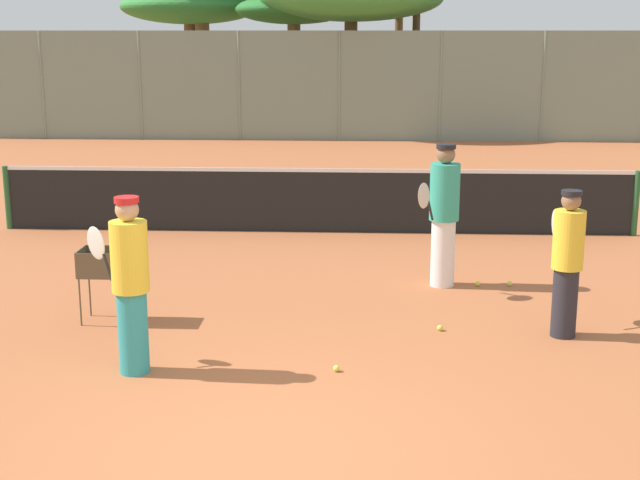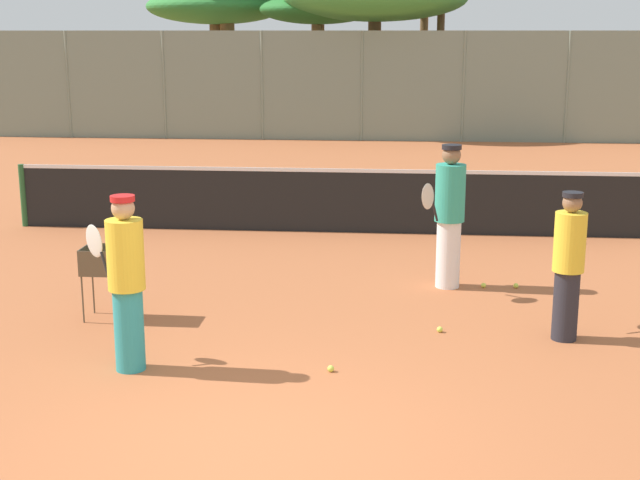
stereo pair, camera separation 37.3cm
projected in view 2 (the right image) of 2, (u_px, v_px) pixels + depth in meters
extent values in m
plane|color=#B26038|center=(247.00, 450.00, 7.13)|extent=(80.00, 80.00, 0.00)
cylinder|color=#26592D|center=(23.00, 195.00, 15.20)|extent=(0.10, 0.10, 1.07)
cube|color=black|center=(327.00, 202.00, 14.75)|extent=(10.44, 0.01, 1.01)
cube|color=white|center=(327.00, 170.00, 14.63)|extent=(10.44, 0.02, 0.06)
cylinder|color=gray|center=(68.00, 85.00, 27.69)|extent=(0.08, 0.08, 3.28)
cylinder|color=gray|center=(164.00, 85.00, 27.42)|extent=(0.08, 0.08, 3.28)
cylinder|color=gray|center=(262.00, 86.00, 27.16)|extent=(0.08, 0.08, 3.28)
cylinder|color=gray|center=(362.00, 86.00, 26.89)|extent=(0.08, 0.08, 3.28)
cylinder|color=gray|center=(464.00, 87.00, 26.63)|extent=(0.08, 0.08, 3.28)
cylinder|color=gray|center=(567.00, 87.00, 26.36)|extent=(0.08, 0.08, 3.28)
cube|color=gray|center=(362.00, 86.00, 26.89)|extent=(24.39, 0.01, 3.28)
cylinder|color=brown|center=(374.00, 78.00, 28.84)|extent=(0.42, 0.42, 3.56)
cylinder|color=brown|center=(318.00, 78.00, 29.80)|extent=(0.43, 0.43, 3.48)
ellipsoid|color=#28722D|center=(318.00, 9.00, 29.29)|extent=(3.85, 3.85, 0.96)
cylinder|color=brown|center=(228.00, 61.00, 31.90)|extent=(0.51, 0.51, 4.44)
cylinder|color=brown|center=(218.00, 74.00, 32.37)|extent=(0.50, 0.50, 3.50)
ellipsoid|color=#338438|center=(216.00, 7.00, 31.83)|extent=(4.96, 4.96, 1.24)
cylinder|color=brown|center=(424.00, 32.00, 31.79)|extent=(0.29, 0.29, 6.50)
cylinder|color=brown|center=(440.00, 48.00, 29.46)|extent=(0.25, 0.25, 5.45)
cylinder|color=teal|center=(129.00, 329.00, 8.75)|extent=(0.29, 0.29, 0.83)
cylinder|color=yellow|center=(125.00, 255.00, 8.57)|extent=(0.36, 0.36, 0.69)
sphere|color=tan|center=(123.00, 208.00, 8.47)|extent=(0.22, 0.22, 0.22)
cylinder|color=red|center=(122.00, 198.00, 8.45)|extent=(0.24, 0.24, 0.06)
cylinder|color=black|center=(105.00, 265.00, 8.85)|extent=(0.13, 0.11, 0.27)
ellipsoid|color=silver|center=(94.00, 241.00, 8.93)|extent=(0.33, 0.27, 0.43)
cylinder|color=white|center=(448.00, 254.00, 11.59)|extent=(0.31, 0.31, 0.88)
cylinder|color=teal|center=(450.00, 193.00, 11.40)|extent=(0.39, 0.39, 0.74)
sphere|color=#8C6647|center=(452.00, 155.00, 11.29)|extent=(0.24, 0.24, 0.24)
cylinder|color=black|center=(452.00, 147.00, 11.27)|extent=(0.25, 0.25, 0.06)
cylinder|color=black|center=(435.00, 211.00, 11.16)|extent=(0.10, 0.14, 0.27)
ellipsoid|color=silver|center=(428.00, 196.00, 10.96)|extent=(0.24, 0.35, 0.43)
cylinder|color=#26262D|center=(566.00, 305.00, 9.61)|extent=(0.27, 0.27, 0.77)
cylinder|color=yellow|center=(570.00, 242.00, 9.45)|extent=(0.34, 0.34, 0.64)
sphere|color=#8C6647|center=(572.00, 203.00, 9.35)|extent=(0.21, 0.21, 0.21)
cylinder|color=black|center=(573.00, 195.00, 9.33)|extent=(0.22, 0.22, 0.05)
cylinder|color=black|center=(561.00, 249.00, 9.83)|extent=(0.04, 0.15, 0.27)
ellipsoid|color=silver|center=(558.00, 226.00, 9.95)|extent=(0.06, 0.40, 0.43)
cylinder|color=brown|center=(83.00, 300.00, 10.19)|extent=(0.02, 0.02, 0.55)
cylinder|color=brown|center=(126.00, 301.00, 10.14)|extent=(0.02, 0.02, 0.55)
cylinder|color=brown|center=(93.00, 291.00, 10.54)|extent=(0.02, 0.02, 0.55)
cylinder|color=brown|center=(135.00, 292.00, 10.49)|extent=(0.02, 0.02, 0.55)
cube|color=brown|center=(108.00, 272.00, 10.27)|extent=(0.55, 0.40, 0.01)
cube|color=brown|center=(102.00, 264.00, 10.05)|extent=(0.55, 0.01, 0.30)
cube|color=brown|center=(113.00, 256.00, 10.44)|extent=(0.55, 0.01, 0.30)
cube|color=brown|center=(84.00, 259.00, 10.27)|extent=(0.01, 0.40, 0.30)
cube|color=brown|center=(131.00, 261.00, 10.22)|extent=(0.01, 0.40, 0.30)
sphere|color=#D1E54C|center=(102.00, 264.00, 10.29)|extent=(0.07, 0.07, 0.07)
sphere|color=#D1E54C|center=(115.00, 266.00, 10.41)|extent=(0.07, 0.07, 0.07)
sphere|color=#D1E54C|center=(104.00, 262.00, 10.38)|extent=(0.07, 0.07, 0.07)
sphere|color=#D1E54C|center=(117.00, 271.00, 10.19)|extent=(0.07, 0.07, 0.07)
sphere|color=#D1E54C|center=(95.00, 271.00, 10.19)|extent=(0.07, 0.07, 0.07)
sphere|color=#D1E54C|center=(115.00, 262.00, 10.34)|extent=(0.07, 0.07, 0.07)
sphere|color=#D1E54C|center=(127.00, 264.00, 10.27)|extent=(0.07, 0.07, 0.07)
sphere|color=#D1E54C|center=(102.00, 262.00, 10.35)|extent=(0.07, 0.07, 0.07)
sphere|color=#D1E54C|center=(110.00, 267.00, 10.36)|extent=(0.07, 0.07, 0.07)
sphere|color=#D1E54C|center=(106.00, 264.00, 10.26)|extent=(0.07, 0.07, 0.07)
sphere|color=#D1E54C|center=(331.00, 369.00, 8.76)|extent=(0.07, 0.07, 0.07)
sphere|color=#D1E54C|center=(136.00, 232.00, 14.75)|extent=(0.07, 0.07, 0.07)
sphere|color=#D1E54C|center=(582.00, 242.00, 14.03)|extent=(0.07, 0.07, 0.07)
sphere|color=#D1E54C|center=(441.00, 286.00, 11.61)|extent=(0.07, 0.07, 0.07)
sphere|color=#D1E54C|center=(440.00, 329.00, 9.91)|extent=(0.07, 0.07, 0.07)
sphere|color=#D1E54C|center=(516.00, 286.00, 11.62)|extent=(0.07, 0.07, 0.07)
sphere|color=#D1E54C|center=(484.00, 285.00, 11.63)|extent=(0.07, 0.07, 0.07)
cube|color=white|center=(267.00, 116.00, 30.36)|extent=(4.20, 1.70, 0.90)
cube|color=#33383D|center=(261.00, 92.00, 30.20)|extent=(2.20, 1.50, 0.70)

